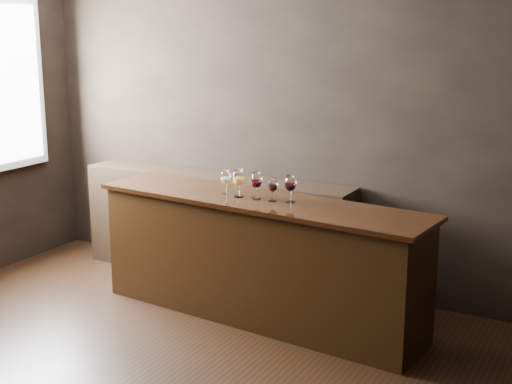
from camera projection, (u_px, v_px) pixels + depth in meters
The scene contains 10 objects.
ground at pixel (124, 383), 4.70m from camera, with size 5.00×5.00×0.00m, color black.
room_shell at pixel (94, 105), 4.48m from camera, with size 5.02×4.52×2.81m.
bar_counter at pixel (259, 261), 5.65m from camera, with size 2.70×0.59×0.95m, color black.
bar_top at pixel (259, 201), 5.53m from camera, with size 2.79×0.65×0.04m, color black.
back_bar_shelf at pixel (215, 226), 6.58m from camera, with size 2.67×0.40×0.96m, color black.
glass_white at pixel (226, 178), 5.66m from camera, with size 0.08×0.08×0.19m.
glass_amber at pixel (239, 178), 5.56m from camera, with size 0.09×0.09×0.22m.
glass_red_a at pixel (256, 181), 5.49m from camera, with size 0.09×0.09×0.21m.
glass_red_b at pixel (273, 185), 5.44m from camera, with size 0.08×0.08×0.18m.
glass_red_c at pixel (290, 184), 5.39m from camera, with size 0.09×0.09×0.21m.
Camera 1 is at (2.84, -3.31, 2.31)m, focal length 50.00 mm.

